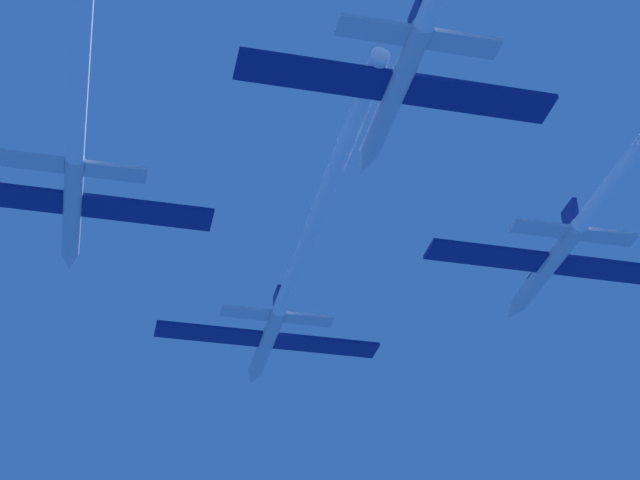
% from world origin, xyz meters
% --- Properties ---
extents(jet_lead, '(14.92, 35.68, 2.47)m').
position_xyz_m(jet_lead, '(-0.54, -8.15, 0.54)').
color(jet_lead, silver).
extents(jet_left_wing, '(14.92, 39.26, 2.47)m').
position_xyz_m(jet_left_wing, '(-13.64, -24.02, 0.03)').
color(jet_left_wing, silver).
extents(jet_right_wing, '(14.92, 37.64, 2.47)m').
position_xyz_m(jet_right_wing, '(13.81, -22.61, 0.34)').
color(jet_right_wing, silver).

